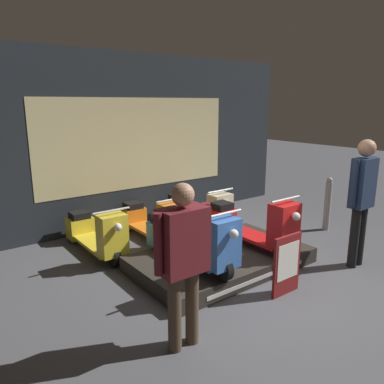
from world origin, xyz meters
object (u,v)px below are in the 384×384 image
(scooter_display_right, at_px, (252,224))
(street_bollard, at_px, (328,204))
(person_left_browsing, at_px, (183,253))
(scooter_backrow_1, at_px, (152,221))
(price_sign_board, at_px, (287,265))
(scooter_display_left, at_px, (192,240))
(scooter_backrow_0, at_px, (96,233))
(person_right_browsing, at_px, (362,194))
(scooter_backrow_2, at_px, (199,211))

(scooter_display_right, distance_m, street_bollard, 2.08)
(scooter_display_right, bearing_deg, person_left_browsing, -151.86)
(scooter_backrow_1, height_order, price_sign_board, scooter_backrow_1)
(scooter_display_left, xyz_separation_m, scooter_backrow_0, (-0.67, 1.60, -0.22))
(person_right_browsing, bearing_deg, price_sign_board, 177.41)
(scooter_backrow_2, relative_size, price_sign_board, 2.23)
(scooter_display_left, distance_m, scooter_backrow_1, 1.65)
(scooter_display_right, relative_size, scooter_backrow_0, 1.00)
(scooter_backrow_1, bearing_deg, person_left_browsing, -115.48)
(person_left_browsing, bearing_deg, scooter_display_left, 49.58)
(person_right_browsing, height_order, street_bollard, person_right_browsing)
(scooter_display_left, relative_size, scooter_display_right, 1.00)
(scooter_display_right, xyz_separation_m, person_right_browsing, (1.02, -1.10, 0.53))
(scooter_backrow_1, height_order, person_right_browsing, person_right_browsing)
(street_bollard, bearing_deg, person_right_browsing, -131.75)
(scooter_display_right, bearing_deg, scooter_backrow_1, 115.69)
(scooter_display_right, height_order, scooter_backrow_0, scooter_display_right)
(scooter_display_right, xyz_separation_m, street_bollard, (2.07, 0.08, -0.05))
(scooter_backrow_2, distance_m, price_sign_board, 2.72)
(scooter_backrow_1, distance_m, street_bollard, 3.22)
(scooter_display_left, height_order, scooter_backrow_2, scooter_display_left)
(street_bollard, bearing_deg, scooter_display_right, -177.68)
(scooter_display_left, relative_size, price_sign_board, 2.23)
(price_sign_board, bearing_deg, scooter_display_left, 122.88)
(scooter_display_left, height_order, scooter_backrow_1, scooter_display_left)
(scooter_backrow_0, bearing_deg, street_bollard, -21.39)
(person_left_browsing, relative_size, price_sign_board, 2.13)
(scooter_backrow_1, height_order, scooter_backrow_2, same)
(scooter_backrow_0, relative_size, person_right_browsing, 0.93)
(person_right_browsing, bearing_deg, scooter_display_right, 132.91)
(scooter_backrow_0, bearing_deg, scooter_display_right, -41.80)
(scooter_backrow_1, xyz_separation_m, person_right_browsing, (1.79, -2.69, 0.74))
(scooter_display_left, relative_size, person_left_browsing, 1.05)
(scooter_backrow_0, xyz_separation_m, person_left_browsing, (-0.27, -2.69, 0.64))
(scooter_display_left, bearing_deg, scooter_display_right, 0.00)
(scooter_display_left, relative_size, person_right_browsing, 0.93)
(scooter_backrow_2, distance_m, person_right_browsing, 2.90)
(scooter_display_right, xyz_separation_m, scooter_backrow_0, (-1.79, 1.60, -0.22))
(scooter_display_right, relative_size, person_left_browsing, 1.05)
(scooter_display_left, relative_size, scooter_backrow_0, 1.00)
(scooter_display_left, xyz_separation_m, scooter_display_right, (1.12, 0.00, 0.00))
(scooter_display_right, height_order, person_left_browsing, person_left_browsing)
(scooter_backrow_2, bearing_deg, scooter_backrow_1, 180.00)
(scooter_display_left, xyz_separation_m, scooter_backrow_2, (1.37, 1.60, -0.22))
(person_right_browsing, distance_m, price_sign_board, 1.62)
(scooter_display_right, distance_m, person_right_browsing, 1.59)
(scooter_display_right, xyz_separation_m, scooter_backrow_1, (-0.77, 1.60, -0.22))
(scooter_display_left, bearing_deg, person_right_browsing, -27.18)
(person_right_browsing, distance_m, street_bollard, 1.68)
(scooter_display_left, bearing_deg, person_left_browsing, -130.42)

